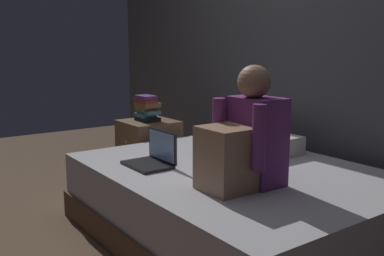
# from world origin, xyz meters

# --- Properties ---
(ground_plane) EXTENTS (8.00, 8.00, 0.00)m
(ground_plane) POSITION_xyz_m (0.00, 0.00, 0.00)
(ground_plane) COLOR brown
(wall_back) EXTENTS (5.60, 0.10, 2.70)m
(wall_back) POSITION_xyz_m (0.00, 1.20, 1.35)
(wall_back) COLOR #4C4F54
(wall_back) RESTS_ON ground_plane
(bed) EXTENTS (2.00, 1.50, 0.46)m
(bed) POSITION_xyz_m (0.20, 0.30, 0.23)
(bed) COLOR brown
(bed) RESTS_ON ground_plane
(nightstand) EXTENTS (0.44, 0.46, 0.57)m
(nightstand) POSITION_xyz_m (-1.10, 0.44, 0.29)
(nightstand) COLOR brown
(nightstand) RESTS_ON ground_plane
(person_sitting) EXTENTS (0.39, 0.44, 0.66)m
(person_sitting) POSITION_xyz_m (0.50, 0.11, 0.71)
(person_sitting) COLOR #75337A
(person_sitting) RESTS_ON bed
(laptop) EXTENTS (0.32, 0.23, 0.22)m
(laptop) POSITION_xyz_m (-0.14, -0.08, 0.52)
(laptop) COLOR black
(laptop) RESTS_ON bed
(pillow) EXTENTS (0.56, 0.36, 0.13)m
(pillow) POSITION_xyz_m (-0.04, 0.75, 0.53)
(pillow) COLOR silver
(pillow) RESTS_ON bed
(book_stack) EXTENTS (0.24, 0.17, 0.22)m
(book_stack) POSITION_xyz_m (-1.11, 0.43, 0.68)
(book_stack) COLOR black
(book_stack) RESTS_ON nightstand
(clothes_pile) EXTENTS (0.22, 0.22, 0.10)m
(clothes_pile) POSITION_xyz_m (-0.36, 0.63, 0.51)
(clothes_pile) COLOR #3D4C8E
(clothes_pile) RESTS_ON bed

